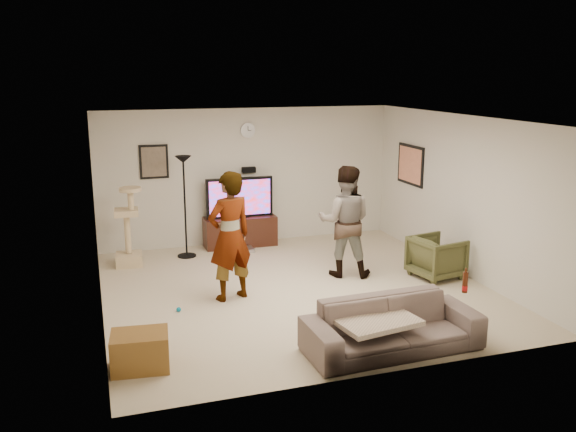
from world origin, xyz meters
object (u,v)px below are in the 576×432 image
object	(u,v)px
tv	(239,197)
beer_bottle	(465,282)
sofa	(392,326)
floor_lamp	(185,207)
side_table	(140,351)
armchair	(437,257)
cat_tree	(127,226)
person_left	(230,236)
person_right	(345,221)
tv_stand	(240,231)

from	to	relation	value
tv	beer_bottle	size ratio (longest dim) A/B	4.91
sofa	floor_lamp	bearing A→B (deg)	108.98
side_table	sofa	bearing A→B (deg)	-8.95
sofa	armchair	bearing A→B (deg)	46.57
sofa	cat_tree	bearing A→B (deg)	120.44
beer_bottle	sofa	bearing A→B (deg)	180.00
cat_tree	person_left	world-z (taller)	person_left
sofa	armchair	xyz separation A→B (m)	(1.86, 2.10, 0.03)
person_left	beer_bottle	bearing A→B (deg)	118.49
person_left	sofa	world-z (taller)	person_left
armchair	side_table	size ratio (longest dim) A/B	1.18
tv	person_left	xyz separation A→B (m)	(-0.77, -2.58, 0.00)
person_right	armchair	world-z (taller)	person_right
tv_stand	person_left	xyz separation A→B (m)	(-0.77, -2.58, 0.64)
person_right	armchair	bearing A→B (deg)	-179.15
tv_stand	beer_bottle	distance (m)	5.04
person_left	floor_lamp	bearing A→B (deg)	-101.14
tv_stand	side_table	bearing A→B (deg)	-116.64
person_left	sofa	xyz separation A→B (m)	(1.40, -2.19, -0.62)
floor_lamp	person_right	xyz separation A→B (m)	(2.21, -1.76, -0.00)
floor_lamp	armchair	bearing A→B (deg)	-33.22
sofa	armchair	distance (m)	2.80
cat_tree	beer_bottle	world-z (taller)	cat_tree
armchair	beer_bottle	bearing A→B (deg)	145.50
tv_stand	floor_lamp	distance (m)	1.26
tv_stand	sofa	world-z (taller)	sofa
tv_stand	tv	xyz separation A→B (m)	(0.00, 0.00, 0.64)
tv_stand	floor_lamp	size ratio (longest dim) A/B	0.75
person_left	tv_stand	bearing A→B (deg)	-124.88
side_table	person_left	bearing A→B (deg)	51.22
floor_lamp	person_left	bearing A→B (deg)	-82.80
cat_tree	armchair	world-z (taller)	cat_tree
person_right	beer_bottle	size ratio (longest dim) A/B	6.99
tv_stand	sofa	distance (m)	4.81
floor_lamp	beer_bottle	size ratio (longest dim) A/B	7.01
tv_stand	floor_lamp	world-z (taller)	floor_lamp
cat_tree	floor_lamp	bearing A→B (deg)	11.13
tv	beer_bottle	distance (m)	5.03
floor_lamp	beer_bottle	bearing A→B (deg)	-59.33
tv_stand	tv	bearing A→B (deg)	0.00
tv_stand	armchair	bearing A→B (deg)	-47.08
cat_tree	sofa	distance (m)	5.00
floor_lamp	cat_tree	distance (m)	1.03
person_right	beer_bottle	xyz separation A→B (m)	(0.40, -2.65, -0.15)
sofa	beer_bottle	world-z (taller)	beer_bottle
side_table	beer_bottle	bearing A→B (deg)	-6.73
tv_stand	cat_tree	bearing A→B (deg)	-164.72
person_left	side_table	distance (m)	2.35
person_left	armchair	size ratio (longest dim) A/B	2.55
tv	cat_tree	distance (m)	2.12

